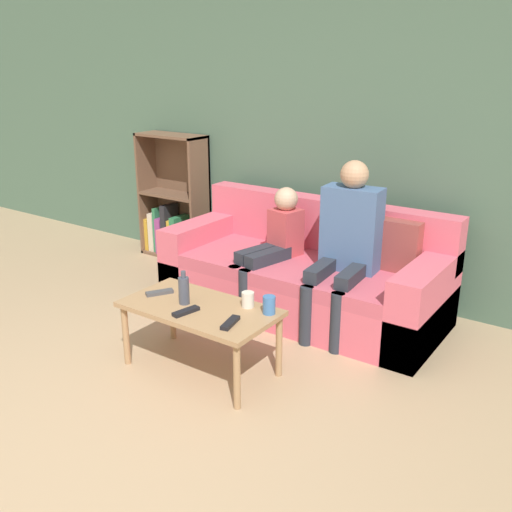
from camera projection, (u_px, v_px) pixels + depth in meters
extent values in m
plane|color=tan|center=(52.00, 467.00, 2.68)|extent=(22.00, 22.00, 0.00)
cube|color=#4C6B56|center=(338.00, 130.00, 4.43)|extent=(12.00, 0.06, 2.60)
cube|color=#DB5B70|center=(301.00, 292.00, 4.29)|extent=(2.09, 0.87, 0.31)
cube|color=#C95467|center=(295.00, 270.00, 4.15)|extent=(1.65, 0.69, 0.10)
cube|color=#DB5B70|center=(325.00, 224.00, 4.41)|extent=(2.09, 0.18, 0.40)
cube|color=#DB5B70|center=(204.00, 253.00, 4.75)|extent=(0.22, 0.87, 0.57)
cube|color=#DB5B70|center=(424.00, 305.00, 3.74)|extent=(0.22, 0.87, 0.57)
cube|color=#93423D|center=(394.00, 245.00, 3.96)|extent=(0.36, 0.12, 0.36)
cube|color=brown|center=(149.00, 193.00, 5.57)|extent=(0.02, 0.28, 1.17)
cube|color=brown|center=(200.00, 202.00, 5.21)|extent=(0.02, 0.28, 1.17)
cube|color=brown|center=(183.00, 194.00, 5.49)|extent=(0.68, 0.02, 1.17)
cube|color=brown|center=(176.00, 254.00, 5.58)|extent=(0.68, 0.28, 0.02)
cube|color=brown|center=(173.00, 194.00, 5.38)|extent=(0.64, 0.28, 0.02)
cube|color=brown|center=(171.00, 135.00, 5.20)|extent=(0.68, 0.28, 0.02)
cube|color=gold|center=(152.00, 233.00, 5.67)|extent=(0.04, 0.18, 0.32)
cube|color=beige|center=(156.00, 231.00, 5.63)|extent=(0.06, 0.17, 0.38)
cube|color=#2D7A4C|center=(160.00, 229.00, 5.59)|extent=(0.04, 0.16, 0.44)
cube|color=#993D84|center=(165.00, 234.00, 5.58)|extent=(0.07, 0.22, 0.35)
cube|color=#232328|center=(170.00, 229.00, 5.51)|extent=(0.06, 0.20, 0.48)
cube|color=gold|center=(175.00, 237.00, 5.50)|extent=(0.04, 0.18, 0.35)
cube|color=#2D7A4C|center=(180.00, 236.00, 5.47)|extent=(0.06, 0.22, 0.39)
cylinder|color=#A87F56|center=(126.00, 335.00, 3.53)|extent=(0.04, 0.04, 0.39)
cylinder|color=#A87F56|center=(237.00, 377.00, 3.07)|extent=(0.04, 0.04, 0.39)
cylinder|color=#A87F56|center=(172.00, 312.00, 3.86)|extent=(0.04, 0.04, 0.39)
cylinder|color=#A87F56|center=(279.00, 346.00, 3.40)|extent=(0.04, 0.04, 0.39)
cube|color=#A87F56|center=(200.00, 309.00, 3.40)|extent=(0.94, 0.50, 0.03)
cylinder|color=#282D38|center=(306.00, 316.00, 3.78)|extent=(0.10, 0.10, 0.41)
cylinder|color=#282D38|center=(337.00, 323.00, 3.67)|extent=(0.10, 0.10, 0.41)
cube|color=#282D38|center=(322.00, 270.00, 3.88)|extent=(0.13, 0.39, 0.09)
cube|color=#282D38|center=(352.00, 276.00, 3.78)|extent=(0.13, 0.39, 0.09)
cube|color=#476693|center=(351.00, 229.00, 3.94)|extent=(0.41, 0.23, 0.59)
sphere|color=tan|center=(355.00, 175.00, 3.82)|extent=(0.19, 0.19, 0.19)
cylinder|color=#282D38|center=(235.00, 293.00, 4.14)|extent=(0.11, 0.11, 0.41)
cylinder|color=#282D38|center=(245.00, 298.00, 4.07)|extent=(0.11, 0.11, 0.41)
cube|color=#282D38|center=(258.00, 254.00, 4.21)|extent=(0.18, 0.40, 0.09)
cube|color=#282D38|center=(268.00, 257.00, 4.13)|extent=(0.18, 0.40, 0.09)
cube|color=#C6474C|center=(286.00, 232.00, 4.28)|extent=(0.24, 0.24, 0.35)
sphere|color=#D1A889|center=(286.00, 199.00, 4.19)|extent=(0.18, 0.18, 0.18)
cylinder|color=#3D70B2|center=(269.00, 305.00, 3.28)|extent=(0.07, 0.07, 0.11)
cylinder|color=silver|center=(248.00, 300.00, 3.37)|extent=(0.07, 0.07, 0.09)
cube|color=black|center=(186.00, 311.00, 3.30)|extent=(0.08, 0.18, 0.02)
cube|color=black|center=(230.00, 323.00, 3.16)|extent=(0.08, 0.18, 0.02)
cube|color=#47474C|center=(160.00, 292.00, 3.57)|extent=(0.13, 0.17, 0.02)
cylinder|color=#424756|center=(184.00, 291.00, 3.40)|extent=(0.06, 0.06, 0.17)
cylinder|color=#424756|center=(183.00, 274.00, 3.37)|extent=(0.03, 0.03, 0.04)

